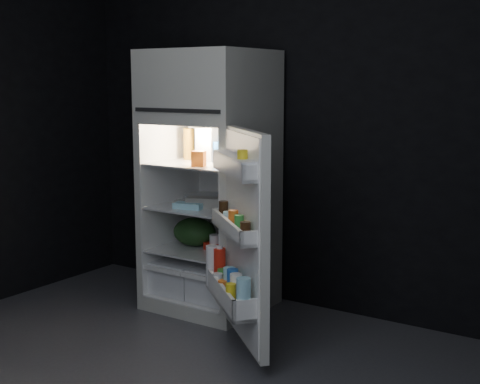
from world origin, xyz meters
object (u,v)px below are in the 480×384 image
Objects in this scene: refrigerator at (212,172)px; fridge_door at (241,241)px; egg_carton at (207,203)px; yogurt_tray at (222,248)px; milk_jug at (209,144)px.

fridge_door is at bearing -43.59° from refrigerator.
egg_carton reaches higher than yogurt_tray.
refrigerator reaches higher than egg_carton.
yogurt_tray is at bearing -30.16° from refrigerator.
refrigerator is 1.46× the size of fridge_door.
refrigerator is 0.95m from fridge_door.
fridge_door reaches higher than milk_jug.
milk_jug is (-0.03, 0.02, 0.19)m from refrigerator.
egg_carton is 1.10× the size of yogurt_tray.
yogurt_tray is (0.10, 0.04, -0.31)m from egg_carton.
milk_jug is 0.87× the size of egg_carton.
refrigerator reaches higher than yogurt_tray.
fridge_door is at bearing -27.22° from yogurt_tray.
fridge_door is 0.78m from yogurt_tray.
fridge_door is at bearing -62.88° from egg_carton.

